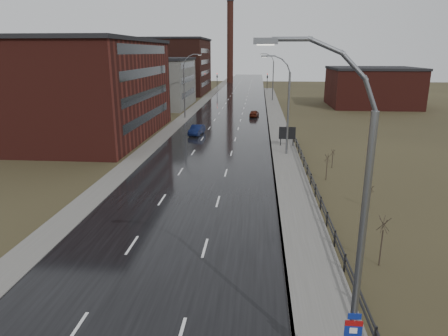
% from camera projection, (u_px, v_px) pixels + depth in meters
% --- Properties ---
extents(road, '(14.00, 300.00, 0.06)m').
position_uv_depth(road, '(228.00, 120.00, 70.67)').
color(road, black).
rests_on(road, ground).
extents(sidewalk_right, '(3.20, 180.00, 0.18)m').
position_uv_depth(sidewalk_right, '(285.00, 156.00, 46.04)').
color(sidewalk_right, '#595651').
rests_on(sidewalk_right, ground).
extents(curb_right, '(0.16, 180.00, 0.18)m').
position_uv_depth(curb_right, '(272.00, 156.00, 46.16)').
color(curb_right, slate).
rests_on(curb_right, ground).
extents(sidewalk_left, '(2.40, 260.00, 0.12)m').
position_uv_depth(sidewalk_left, '(182.00, 119.00, 71.34)').
color(sidewalk_left, '#595651').
rests_on(sidewalk_left, ground).
extents(warehouse_near, '(22.44, 28.56, 13.50)m').
position_uv_depth(warehouse_near, '(71.00, 88.00, 56.17)').
color(warehouse_near, '#471914').
rests_on(warehouse_near, ground).
extents(warehouse_mid, '(16.32, 20.40, 10.50)m').
position_uv_depth(warehouse_mid, '(153.00, 82.00, 87.91)').
color(warehouse_mid, slate).
rests_on(warehouse_mid, ground).
extents(warehouse_far, '(26.52, 24.48, 15.50)m').
position_uv_depth(warehouse_far, '(162.00, 66.00, 116.32)').
color(warehouse_far, '#331611').
rests_on(warehouse_far, ground).
extents(building_right, '(18.36, 16.32, 8.50)m').
position_uv_depth(building_right, '(372.00, 87.00, 88.05)').
color(building_right, '#471914').
rests_on(building_right, ground).
extents(smokestack, '(2.70, 2.70, 30.70)m').
position_uv_depth(smokestack, '(230.00, 42.00, 152.94)').
color(smokestack, '#331611').
rests_on(smokestack, ground).
extents(streetlight_main, '(3.91, 0.29, 12.11)m').
position_uv_depth(streetlight_main, '(352.00, 233.00, 12.80)').
color(streetlight_main, slate).
rests_on(streetlight_main, ground).
extents(streetlight_right_mid, '(3.36, 0.28, 11.35)m').
position_uv_depth(streetlight_right_mid, '(286.00, 105.00, 45.39)').
color(streetlight_right_mid, slate).
rests_on(streetlight_right_mid, ground).
extents(streetlight_left, '(3.36, 0.28, 11.35)m').
position_uv_depth(streetlight_left, '(186.00, 86.00, 71.60)').
color(streetlight_left, slate).
rests_on(streetlight_left, ground).
extents(streetlight_right_far, '(3.36, 0.28, 11.35)m').
position_uv_depth(streetlight_right_far, '(272.00, 77.00, 97.05)').
color(streetlight_right_far, slate).
rests_on(streetlight_right_far, ground).
extents(guardrail, '(0.10, 53.05, 1.10)m').
position_uv_depth(guardrail, '(322.00, 205.00, 29.76)').
color(guardrail, black).
rests_on(guardrail, ground).
extents(shrub_c, '(0.69, 0.73, 2.96)m').
position_uv_depth(shrub_c, '(382.00, 240.00, 22.24)').
color(shrub_c, '#382D23').
rests_on(shrub_c, ground).
extents(shrub_d, '(0.44, 0.46, 1.82)m').
position_uv_depth(shrub_d, '(370.00, 196.00, 30.88)').
color(shrub_d, '#382D23').
rests_on(shrub_d, ground).
extents(shrub_e, '(0.60, 0.63, 2.53)m').
position_uv_depth(shrub_e, '(327.00, 166.00, 37.41)').
color(shrub_e, '#382D23').
rests_on(shrub_e, ground).
extents(shrub_f, '(0.47, 0.50, 1.97)m').
position_uv_depth(shrub_f, '(333.00, 158.00, 41.49)').
color(shrub_f, '#382D23').
rests_on(shrub_f, ground).
extents(billboard, '(2.09, 0.17, 2.61)m').
position_uv_depth(billboard, '(287.00, 134.00, 50.41)').
color(billboard, black).
rests_on(billboard, ground).
extents(traffic_light_left, '(0.58, 2.73, 5.30)m').
position_uv_depth(traffic_light_left, '(217.00, 75.00, 127.45)').
color(traffic_light_left, black).
rests_on(traffic_light_left, ground).
extents(traffic_light_right, '(0.58, 2.73, 5.30)m').
position_uv_depth(traffic_light_right, '(267.00, 75.00, 126.14)').
color(traffic_light_right, black).
rests_on(traffic_light_right, ground).
extents(car_near, '(2.05, 4.47, 1.42)m').
position_uv_depth(car_near, '(197.00, 130.00, 58.12)').
color(car_near, '#0B1438').
rests_on(car_near, ground).
extents(car_far, '(1.94, 3.90, 1.28)m').
position_uv_depth(car_far, '(254.00, 114.00, 74.16)').
color(car_far, '#49170C').
rests_on(car_far, ground).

